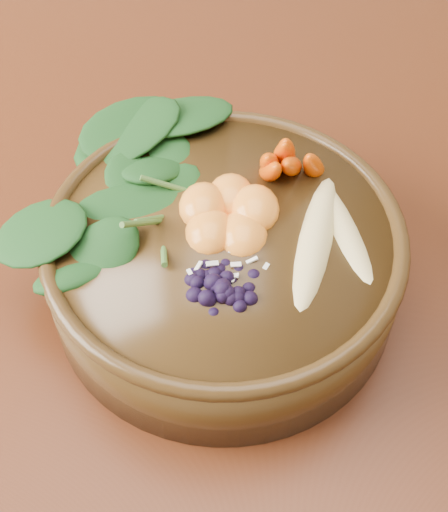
{
  "coord_description": "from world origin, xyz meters",
  "views": [
    {
      "loc": [
        0.03,
        -0.56,
        1.28
      ],
      "look_at": [
        0.01,
        -0.18,
        0.8
      ],
      "focal_mm": 50.0,
      "sensor_mm": 36.0,
      "label": 1
    }
  ],
  "objects_px": {
    "blueberry_pile": "(222,278)",
    "banana_halves": "(332,223)",
    "stoneware_bowl": "(224,263)",
    "dining_table": "(222,213)",
    "mandarin_cluster": "(228,202)",
    "kale_heap": "(175,157)",
    "carrot_cluster": "(296,131)"
  },
  "relations": [
    {
      "from": "stoneware_bowl",
      "to": "mandarin_cluster",
      "type": "relative_size",
      "value": 3.15
    },
    {
      "from": "stoneware_bowl",
      "to": "kale_heap",
      "type": "xyz_separation_m",
      "value": [
        -0.05,
        0.06,
        0.06
      ]
    },
    {
      "from": "stoneware_bowl",
      "to": "carrot_cluster",
      "type": "bearing_deg",
      "value": 54.84
    },
    {
      "from": "mandarin_cluster",
      "to": "carrot_cluster",
      "type": "bearing_deg",
      "value": 48.73
    },
    {
      "from": "banana_halves",
      "to": "mandarin_cluster",
      "type": "distance_m",
      "value": 0.09
    },
    {
      "from": "dining_table",
      "to": "carrot_cluster",
      "type": "bearing_deg",
      "value": -55.13
    },
    {
      "from": "banana_halves",
      "to": "mandarin_cluster",
      "type": "height_order",
      "value": "mandarin_cluster"
    },
    {
      "from": "carrot_cluster",
      "to": "blueberry_pile",
      "type": "bearing_deg",
      "value": -109.55
    },
    {
      "from": "carrot_cluster",
      "to": "mandarin_cluster",
      "type": "relative_size",
      "value": 0.87
    },
    {
      "from": "kale_heap",
      "to": "carrot_cluster",
      "type": "height_order",
      "value": "carrot_cluster"
    },
    {
      "from": "dining_table",
      "to": "stoneware_bowl",
      "type": "distance_m",
      "value": 0.22
    },
    {
      "from": "dining_table",
      "to": "stoneware_bowl",
      "type": "height_order",
      "value": "stoneware_bowl"
    },
    {
      "from": "stoneware_bowl",
      "to": "banana_halves",
      "type": "xyz_separation_m",
      "value": [
        0.09,
        0.0,
        0.06
      ]
    },
    {
      "from": "banana_halves",
      "to": "kale_heap",
      "type": "bearing_deg",
      "value": 156.45
    },
    {
      "from": "mandarin_cluster",
      "to": "blueberry_pile",
      "type": "distance_m",
      "value": 0.08
    },
    {
      "from": "dining_table",
      "to": "kale_heap",
      "type": "height_order",
      "value": "kale_heap"
    },
    {
      "from": "blueberry_pile",
      "to": "banana_halves",
      "type": "bearing_deg",
      "value": 37.02
    },
    {
      "from": "carrot_cluster",
      "to": "mandarin_cluster",
      "type": "bearing_deg",
      "value": -129.81
    },
    {
      "from": "mandarin_cluster",
      "to": "kale_heap",
      "type": "bearing_deg",
      "value": 136.75
    },
    {
      "from": "banana_halves",
      "to": "mandarin_cluster",
      "type": "relative_size",
      "value": 1.78
    },
    {
      "from": "kale_heap",
      "to": "banana_halves",
      "type": "xyz_separation_m",
      "value": [
        0.13,
        -0.06,
        -0.01
      ]
    },
    {
      "from": "banana_halves",
      "to": "mandarin_cluster",
      "type": "bearing_deg",
      "value": 170.25
    },
    {
      "from": "dining_table",
      "to": "banana_halves",
      "type": "distance_m",
      "value": 0.28
    },
    {
      "from": "banana_halves",
      "to": "blueberry_pile",
      "type": "distance_m",
      "value": 0.11
    },
    {
      "from": "stoneware_bowl",
      "to": "mandarin_cluster",
      "type": "height_order",
      "value": "mandarin_cluster"
    },
    {
      "from": "banana_halves",
      "to": "stoneware_bowl",
      "type": "bearing_deg",
      "value": -177.26
    },
    {
      "from": "banana_halves",
      "to": "mandarin_cluster",
      "type": "xyz_separation_m",
      "value": [
        -0.09,
        0.02,
        0.0
      ]
    },
    {
      "from": "carrot_cluster",
      "to": "mandarin_cluster",
      "type": "xyz_separation_m",
      "value": [
        -0.05,
        -0.06,
        -0.03
      ]
    },
    {
      "from": "stoneware_bowl",
      "to": "dining_table",
      "type": "bearing_deg",
      "value": 93.87
    },
    {
      "from": "dining_table",
      "to": "mandarin_cluster",
      "type": "height_order",
      "value": "mandarin_cluster"
    },
    {
      "from": "dining_table",
      "to": "banana_halves",
      "type": "height_order",
      "value": "banana_halves"
    },
    {
      "from": "kale_heap",
      "to": "stoneware_bowl",
      "type": "bearing_deg",
      "value": -54.6
    }
  ]
}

